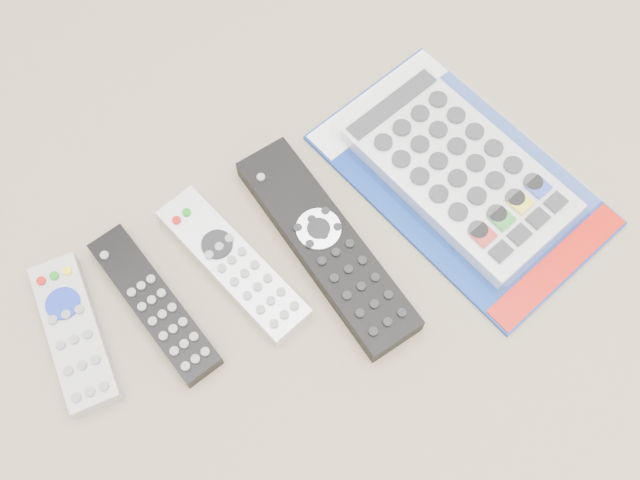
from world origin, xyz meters
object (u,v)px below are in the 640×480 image
remote_slim_black (155,304)px  remote_silver_dvd (233,264)px  remote_small_grey (75,333)px  jumbo_remote_packaged (460,170)px  remote_large_black (327,245)px

remote_slim_black → remote_silver_dvd: 0.09m
remote_small_grey → remote_silver_dvd: 0.17m
remote_slim_black → jumbo_remote_packaged: jumbo_remote_packaged is taller
remote_slim_black → jumbo_remote_packaged: size_ratio=0.55×
remote_small_grey → remote_large_black: bearing=-3.1°
remote_slim_black → remote_silver_dvd: size_ratio=0.95×
remote_silver_dvd → jumbo_remote_packaged: (0.26, -0.03, 0.01)m
jumbo_remote_packaged → remote_large_black: bearing=169.4°
remote_slim_black → remote_silver_dvd: bearing=-9.3°
remote_silver_dvd → remote_slim_black: bearing=166.2°
remote_slim_black → jumbo_remote_packaged: bearing=-13.2°
remote_small_grey → jumbo_remote_packaged: 0.42m
remote_small_grey → remote_silver_dvd: (0.17, -0.02, -0.00)m
remote_silver_dvd → jumbo_remote_packaged: bearing=-19.0°
remote_large_black → remote_small_grey: bearing=166.9°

